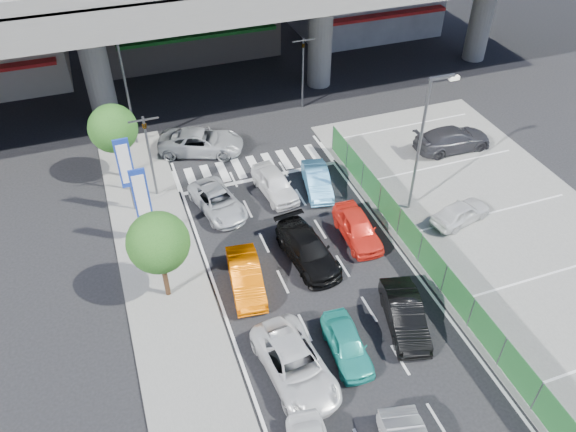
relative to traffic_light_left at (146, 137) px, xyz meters
name	(u,v)px	position (x,y,z in m)	size (l,w,h in m)	color
ground	(337,318)	(6.20, -12.00, -3.94)	(120.00, 120.00, 0.00)	black
parking_lot	(512,236)	(17.20, -10.00, -3.91)	(12.00, 28.00, 0.06)	slate
sidewalk_left	(169,294)	(-0.80, -8.00, -3.88)	(4.00, 30.00, 0.12)	slate
fence_run	(431,262)	(11.50, -11.00, -3.04)	(0.16, 22.00, 1.80)	#1D5626
traffic_light_left	(146,137)	(0.00, 0.00, 0.00)	(1.60, 1.24, 5.20)	#595B60
traffic_light_right	(303,55)	(11.70, 7.00, 0.00)	(1.60, 1.24, 5.20)	#595B60
street_lamp_right	(424,135)	(13.37, -6.00, 0.83)	(1.65, 0.22, 8.00)	#595B60
street_lamp_left	(127,76)	(-0.13, 6.00, 0.83)	(1.65, 0.22, 8.00)	#595B60
signboard_near	(141,197)	(-1.00, -4.01, -0.87)	(0.80, 0.14, 4.70)	#595B60
signboard_far	(125,166)	(-1.40, -1.01, -0.87)	(0.80, 0.14, 4.70)	#595B60
tree_near	(158,243)	(-0.80, -8.00, -0.55)	(2.80, 2.80, 4.80)	#382314
tree_far	(113,129)	(-1.60, 2.50, -0.55)	(2.80, 2.80, 4.80)	#382314
sedan_white_mid_left	(295,365)	(3.33, -14.19, -3.25)	(2.29, 4.97, 1.38)	silver
taxi_teal_mid	(347,344)	(5.78, -13.89, -3.32)	(1.45, 3.60, 1.23)	teal
hatch_black_mid_right	(405,315)	(8.82, -13.36, -3.25)	(1.46, 4.19, 1.38)	black
taxi_orange_left	(246,277)	(2.84, -8.73, -3.26)	(1.43, 4.11, 1.35)	#F46300
sedan_black_mid	(308,249)	(6.30, -7.94, -3.25)	(1.93, 4.76, 1.38)	black
taxi_orange_right	(358,228)	(9.37, -7.28, -3.25)	(1.63, 4.05, 1.38)	red
wagon_silver_front_left	(218,201)	(3.03, -2.54, -3.32)	(2.03, 4.40, 1.22)	#B0B3B8
sedan_white_front_mid	(275,184)	(6.52, -2.11, -3.25)	(1.63, 4.05, 1.38)	white
kei_truck_front_right	(317,181)	(8.97, -2.62, -3.30)	(1.34, 3.84, 1.26)	#4991C2
crossing_wagon_silver	(201,142)	(3.51, 3.64, -3.19)	(2.46, 5.34, 1.48)	#B1B4B9
parked_sedan_white	(461,212)	(15.21, -7.99, -3.27)	(1.44, 3.57, 1.22)	silver
parked_sedan_dgrey	(453,139)	(18.76, -1.55, -3.14)	(2.06, 5.08, 1.47)	#302F34
traffic_cone	(384,203)	(11.80, -5.62, -3.51)	(0.37, 0.37, 0.72)	#EA5B0D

